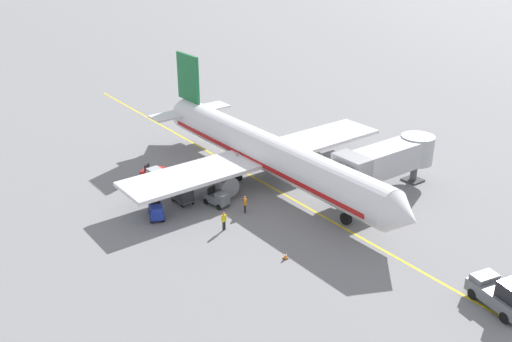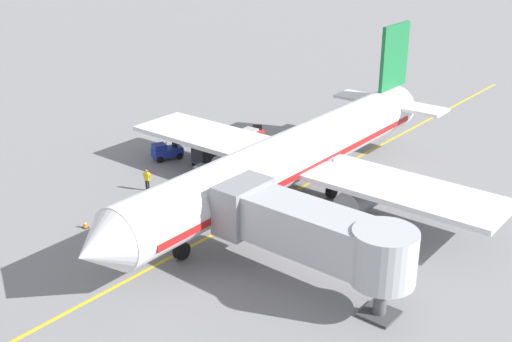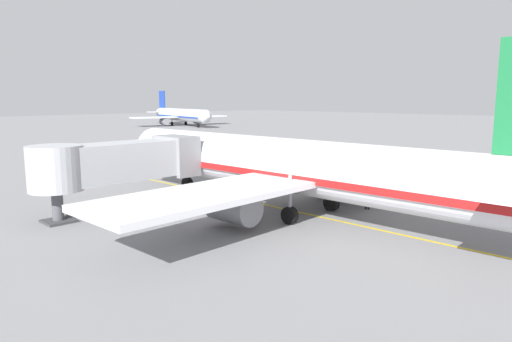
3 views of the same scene
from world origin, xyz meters
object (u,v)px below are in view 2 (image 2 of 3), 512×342
Objects in this scene: baggage_cart_front at (205,154)px; baggage_cart_third_in_train at (246,137)px; parked_airliner at (293,156)px; jet_bridge at (312,231)px; safety_cone_nose_left at (85,224)px; baggage_tug_spare at (166,151)px; ground_crew_wing_walker at (272,158)px; baggage_cart_second_in_train at (230,146)px; baggage_tug_lead at (207,172)px; ground_crew_marshaller at (147,179)px; ground_crew_loader at (193,184)px; baggage_tug_trailing at (257,137)px.

baggage_cart_front is 5.23m from baggage_cart_third_in_train.
parked_airliner is at bearing 147.94° from baggage_cart_third_in_train.
safety_cone_nose_left is (15.54, 3.64, -3.16)m from jet_bridge.
baggage_tug_spare is 9.09m from ground_crew_wing_walker.
baggage_cart_second_in_train is (9.02, -3.33, -2.24)m from parked_airliner.
jet_bridge reaches higher than baggage_cart_third_in_train.
parked_airliner is at bearing -166.26° from baggage_tug_lead.
ground_crew_wing_walker is (-4.51, 0.07, 0.00)m from baggage_cart_second_in_train.
ground_crew_wing_walker is 10.29m from ground_crew_marshaller.
parked_airliner is 11.99m from jet_bridge.
ground_crew_marshaller is (16.91, -3.06, -2.50)m from jet_bridge.
baggage_tug_lead is 11.01m from safety_cone_nose_left.
ground_crew_wing_walker is 7.82m from ground_crew_loader.
ground_crew_marshaller is at bearing 92.89° from baggage_cart_front.
safety_cone_nose_left is (0.69, 10.98, -0.42)m from baggage_tug_lead.
baggage_tug_trailing is 11.97m from ground_crew_loader.
parked_airliner is 3.12× the size of jet_bridge.
baggage_cart_front is (9.37, -0.63, -2.24)m from parked_airliner.
baggage_tug_spare is 1.64× the size of ground_crew_marshaller.
baggage_tug_trailing is at bearing -85.76° from safety_cone_nose_left.
ground_crew_wing_walker is 1.00× the size of ground_crew_loader.
safety_cone_nose_left is (-1.46, 19.69, -0.42)m from baggage_tug_trailing.
jet_bridge is 7.07× the size of ground_crew_marshaller.
baggage_tug_trailing is 1.62× the size of ground_crew_marshaller.
parked_airliner is 12.68× the size of baggage_cart_front.
parked_airliner reaches higher than baggage_tug_trailing.
baggage_tug_trailing is at bearing -88.41° from baggage_cart_second_in_train.
baggage_cart_front is 1.74× the size of ground_crew_wing_walker.
ground_crew_marshaller is (9.04, 5.97, -2.23)m from parked_airliner.
parked_airliner is 12.68× the size of baggage_cart_third_in_train.
safety_cone_nose_left is at bearing 94.24° from baggage_tug_trailing.
ground_crew_wing_walker is 16.27m from safety_cone_nose_left.
baggage_tug_trailing reaches higher than baggage_cart_third_in_train.
ground_crew_wing_walker is (-4.85, 2.60, 0.00)m from baggage_cart_third_in_train.
ground_crew_loader is at bearing 109.30° from baggage_cart_third_in_train.
jet_bridge reaches higher than ground_crew_marshaller.
parked_airliner reaches higher than baggage_tug_spare.
baggage_tug_trailing is 0.93× the size of baggage_cart_second_in_train.
parked_airliner is at bearing -177.44° from baggage_tug_spare.
baggage_tug_spare is 4.69× the size of safety_cone_nose_left.
parked_airliner is 15.10m from safety_cone_nose_left.
baggage_tug_lead is 0.92× the size of baggage_cart_third_in_train.
jet_bridge is (-7.87, 9.04, 0.26)m from parked_airliner.
ground_crew_loader is (-3.63, 5.10, 0.00)m from baggage_cart_front.
parked_airliner is 13.46× the size of baggage_tug_spare.
baggage_tug_spare is at bearing -67.25° from safety_cone_nose_left.
baggage_cart_third_in_train is 5.51m from ground_crew_wing_walker.
baggage_cart_front is at bearing -54.54° from ground_crew_loader.
baggage_cart_front is 6.26m from ground_crew_loader.
baggage_tug_trailing is 5.95m from ground_crew_wing_walker.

